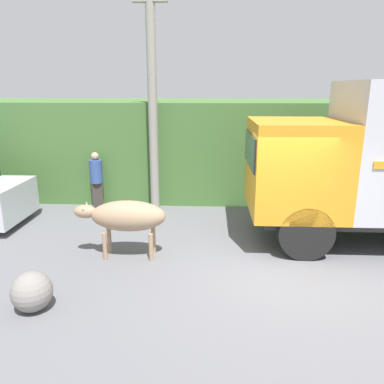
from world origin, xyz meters
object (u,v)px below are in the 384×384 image
at_px(brown_cow, 126,216).
at_px(pedestrian_on_hill, 96,178).
at_px(roadside_rock, 32,292).
at_px(utility_pole, 152,94).

distance_m(brown_cow, pedestrian_on_hill, 3.57).
bearing_deg(brown_cow, roadside_rock, -127.14).
bearing_deg(pedestrian_on_hill, brown_cow, 97.91).
height_order(utility_pole, roadside_rock, utility_pole).
distance_m(pedestrian_on_hill, roadside_rock, 5.27).
bearing_deg(pedestrian_on_hill, utility_pole, 158.91).
xyz_separation_m(brown_cow, pedestrian_on_hill, (-1.57, 3.21, 0.01)).
relative_size(brown_cow, pedestrian_on_hill, 1.14).
bearing_deg(roadside_rock, utility_pole, 76.95).
bearing_deg(roadside_rock, brown_cow, 62.02).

